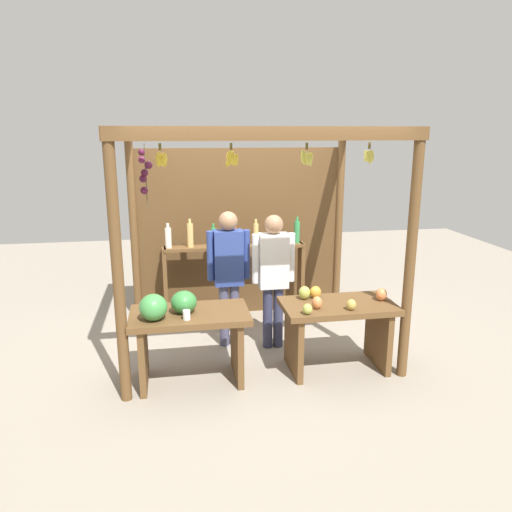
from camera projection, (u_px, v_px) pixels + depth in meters
ground_plane at (253, 343)px, 5.72m from camera, size 12.00×12.00×0.00m
market_stall at (246, 215)px, 5.80m from camera, size 2.83×2.16×2.44m
fruit_counter_left at (185, 326)px, 4.69m from camera, size 1.14×0.64×0.96m
fruit_counter_right at (337, 321)px, 4.98m from camera, size 1.14×0.64×0.85m
bottle_shelf_unit at (234, 260)px, 6.23m from camera, size 1.81×0.22×1.35m
vendor_man at (229, 267)px, 5.45m from camera, size 0.48×0.21×1.56m
vendor_woman at (273, 270)px, 5.40m from camera, size 0.48×0.21×1.53m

